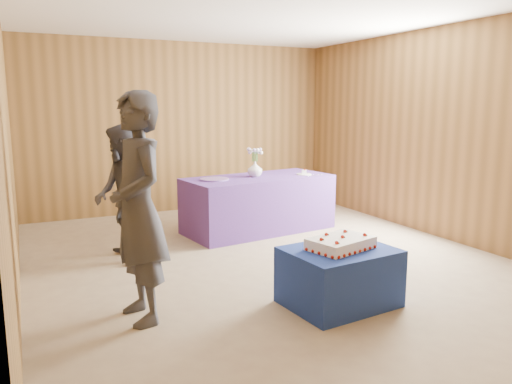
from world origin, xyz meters
TOP-DOWN VIEW (x-y plane):
  - ground at (0.00, 0.00)m, footprint 6.00×6.00m
  - room_shell at (0.00, 0.00)m, footprint 5.04×6.04m
  - cake_table at (0.01, -1.42)m, footprint 0.96×0.78m
  - serving_table at (0.50, 1.21)m, footprint 2.10×1.16m
  - sheet_cake at (0.02, -1.41)m, footprint 0.64×0.51m
  - vase at (0.46, 1.24)m, footprint 0.26×0.26m
  - flower_spray at (0.46, 1.24)m, footprint 0.22×0.22m
  - platter at (-0.14, 1.18)m, footprint 0.47×0.47m
  - plate at (1.16, 1.11)m, footprint 0.22×0.22m
  - cake_slice at (1.16, 1.11)m, footprint 0.08×0.08m
  - knife at (1.26, 0.99)m, footprint 0.26×0.07m
  - guest_left at (-1.60, -0.98)m, footprint 0.52×0.72m
  - guest_right at (-1.42, 0.60)m, footprint 0.59×0.75m

SIDE VIEW (x-z plane):
  - ground at x=0.00m, z-range 0.00..0.00m
  - cake_table at x=0.01m, z-range 0.00..0.50m
  - serving_table at x=0.50m, z-range 0.00..0.75m
  - sheet_cake at x=0.02m, z-range 0.48..0.62m
  - knife at x=1.26m, z-range 0.75..0.75m
  - plate at x=1.16m, z-range 0.75..0.76m
  - platter at x=-0.14m, z-range 0.75..0.77m
  - guest_right at x=-1.42m, z-range 0.00..1.52m
  - cake_slice at x=1.16m, z-range 0.75..0.83m
  - vase at x=0.46m, z-range 0.75..0.96m
  - guest_left at x=-1.60m, z-range 0.00..1.83m
  - flower_spray at x=0.46m, z-range 1.02..1.18m
  - room_shell at x=0.00m, z-range 0.44..3.16m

